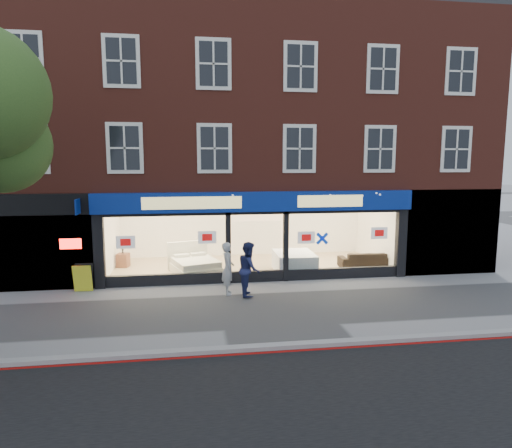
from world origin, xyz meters
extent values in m
plane|color=gray|center=(0.00, 0.00, 0.00)|extent=(120.00, 120.00, 0.00)
cube|color=#8C0A07|center=(0.00, -3.10, 0.01)|extent=(60.00, 0.10, 0.01)
cube|color=gray|center=(0.00, -2.90, 0.06)|extent=(60.00, 0.25, 0.12)
cube|color=tan|center=(0.00, 5.25, 0.05)|extent=(11.00, 4.50, 0.10)
cube|color=maroon|center=(0.00, 7.00, 6.65)|extent=(19.00, 8.00, 6.70)
cube|color=#2D2D30|center=(0.00, 7.00, 10.15)|extent=(19.00, 8.00, 0.30)
cube|color=navy|center=(0.00, 2.88, 2.95)|extent=(11.40, 0.28, 0.70)
cube|color=black|center=(0.00, 3.08, 0.20)|extent=(11.00, 0.18, 0.40)
cube|color=black|center=(-5.50, 3.05, 1.30)|extent=(0.35, 0.30, 2.60)
cube|color=black|center=(5.50, 3.05, 1.30)|extent=(0.35, 0.30, 2.60)
cube|color=white|center=(-3.25, 3.00, 1.45)|extent=(4.20, 0.02, 2.10)
cube|color=white|center=(3.25, 3.00, 1.45)|extent=(4.20, 0.02, 2.10)
cube|color=white|center=(0.00, 3.25, 1.15)|extent=(1.80, 0.02, 2.10)
cube|color=silver|center=(0.00, 7.50, 1.30)|extent=(11.00, 0.20, 2.60)
cube|color=#FFEAC6|center=(0.00, 5.25, 2.60)|extent=(11.00, 4.50, 0.12)
cube|color=black|center=(-7.60, 3.30, 1.65)|extent=(3.80, 0.60, 3.30)
cube|color=#FF140C|center=(-6.40, 2.95, 1.60)|extent=(0.70, 0.04, 0.35)
cube|color=black|center=(7.50, 3.20, 1.65)|extent=(4.00, 0.40, 3.30)
cube|color=silver|center=(-2.21, 4.20, 0.26)|extent=(2.04, 2.22, 0.32)
cube|color=silver|center=(-2.21, 4.20, 0.53)|extent=(1.96, 2.13, 0.23)
cube|color=silver|center=(-2.51, 5.13, 0.65)|extent=(1.59, 0.61, 1.10)
cube|color=silver|center=(-2.74, 4.72, 0.70)|extent=(0.65, 0.46, 0.11)
cube|color=silver|center=(-2.09, 4.93, 0.70)|extent=(0.65, 0.46, 0.11)
cube|color=brown|center=(-5.10, 5.74, 0.38)|extent=(0.54, 0.54, 0.55)
cube|color=white|center=(1.60, 4.00, 0.22)|extent=(1.51, 1.89, 0.25)
cube|color=white|center=(1.60, 4.00, 0.47)|extent=(1.51, 1.89, 0.25)
cube|color=white|center=(1.60, 4.00, 0.71)|extent=(1.51, 1.89, 0.25)
imported|color=black|center=(4.60, 4.30, 0.40)|extent=(2.10, 0.90, 0.60)
cube|color=gold|center=(-5.99, 2.70, 0.47)|extent=(0.63, 0.42, 0.94)
imported|color=#A4A8AC|center=(-1.18, 1.69, 0.87)|extent=(0.43, 0.64, 1.74)
imported|color=#1C224F|center=(-0.52, 1.43, 0.89)|extent=(0.71, 0.89, 1.78)
camera|label=1|loc=(-2.42, -12.95, 4.43)|focal=32.00mm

